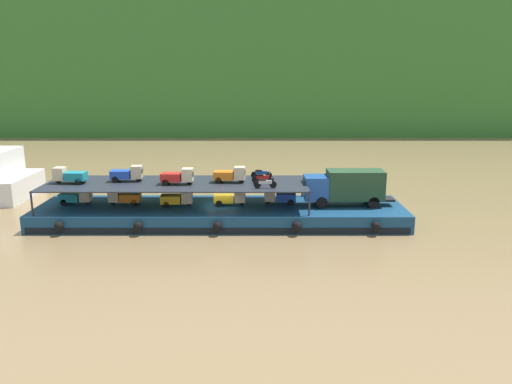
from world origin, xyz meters
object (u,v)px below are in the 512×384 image
Objects in this scene: mini_truck_upper_mid at (129,174)px; motorcycle_upper_port at (266,183)px; cargo_barge at (222,214)px; mini_truck_lower_aft at (125,197)px; mini_truck_upper_fore at (179,176)px; mini_truck_lower_mid at (179,198)px; mini_truck_lower_fore at (231,197)px; mini_truck_lower_bow at (281,196)px; mini_truck_upper_bow at (231,175)px; motorcycle_upper_stbd at (263,174)px; motorcycle_upper_centre at (264,178)px; mini_truck_lower_stern at (78,196)px; mini_truck_upper_stern at (71,175)px; covered_lorry at (347,186)px.

motorcycle_upper_port is (11.99, -2.68, -0.26)m from mini_truck_upper_mid.
mini_truck_lower_aft reaches higher than cargo_barge.
mini_truck_upper_fore reaches higher than cargo_barge.
mini_truck_lower_mid is 1.00× the size of mini_truck_lower_fore.
mini_truck_upper_fore is 7.54m from motorcycle_upper_port.
mini_truck_lower_bow is at bearing 0.72° from mini_truck_lower_aft.
mini_truck_lower_mid is 1.00× the size of mini_truck_upper_mid.
mini_truck_upper_mid is at bearing 177.17° from mini_truck_upper_bow.
cargo_barge is at bearing 7.77° from mini_truck_upper_fore.
motorcycle_upper_stbd is at bearing 7.61° from mini_truck_lower_aft.
mini_truck_lower_aft is at bearing 178.21° from motorcycle_upper_centre.
mini_truck_lower_stern is at bearing 178.61° from mini_truck_lower_fore.
mini_truck_lower_bow is (17.87, 0.08, 0.00)m from mini_truck_lower_stern.
mini_truck_lower_fore is 1.01× the size of mini_truck_upper_fore.
mini_truck_upper_fore reaches higher than motorcycle_upper_centre.
motorcycle_upper_stbd is (-1.60, 1.44, 1.74)m from mini_truck_lower_bow.
mini_truck_lower_stern is 0.99× the size of mini_truck_upper_stern.
motorcycle_upper_stbd is at bearing 138.13° from mini_truck_lower_bow.
mini_truck_upper_stern is 4.84m from mini_truck_upper_mid.
mini_truck_lower_bow is (8.88, 0.75, 0.00)m from mini_truck_lower_mid.
mini_truck_lower_aft is at bearing 169.12° from motorcycle_upper_port.
mini_truck_lower_mid is at bearing -179.05° from covered_lorry.
mini_truck_lower_mid is 4.96m from mini_truck_upper_mid.
mini_truck_upper_fore is 4.48m from mini_truck_upper_bow.
mini_truck_lower_stern is (-23.60, 0.43, -1.00)m from covered_lorry.
mini_truck_upper_stern is at bearing -179.65° from motorcycle_upper_centre.
mini_truck_upper_stern is 16.64m from motorcycle_upper_stbd.
covered_lorry is 2.87× the size of mini_truck_lower_aft.
cargo_barge is 8.62m from mini_truck_lower_aft.
mini_truck_upper_bow is at bearing 174.90° from motorcycle_upper_centre.
mini_truck_upper_mid is 11.85m from motorcycle_upper_centre.
mini_truck_upper_stern reaches higher than motorcycle_upper_port.
mini_truck_upper_fore is at bearing -10.31° from mini_truck_lower_aft.
mini_truck_upper_stern is at bearing 177.47° from mini_truck_upper_fore.
motorcycle_upper_centre is at bearing -5.10° from mini_truck_upper_bow.
mini_truck_lower_stern is at bearing 178.96° from covered_lorry.
mini_truck_lower_stern is 0.99× the size of mini_truck_lower_mid.
mini_truck_upper_stern is (-4.45, -0.48, 2.00)m from mini_truck_lower_aft.
mini_truck_lower_fore is (-10.05, 0.10, -1.00)m from covered_lorry.
mini_truck_upper_mid is at bearing 2.82° from mini_truck_lower_stern.
mini_truck_upper_stern reaches higher than mini_truck_lower_stern.
mini_truck_lower_aft is at bearing 169.69° from mini_truck_upper_fore.
mini_truck_lower_bow is 1.00× the size of mini_truck_upper_mid.
covered_lorry is 14.49m from mini_truck_upper_fore.
mini_truck_lower_bow is 1.00× the size of mini_truck_upper_bow.
mini_truck_upper_bow is 3.23m from motorcycle_upper_stbd.
mini_truck_upper_mid reaches higher than mini_truck_lower_aft.
mini_truck_lower_mid is at bearing 116.09° from mini_truck_upper_fore.
mini_truck_upper_mid reaches higher than mini_truck_lower_bow.
mini_truck_upper_stern is at bearing -178.97° from mini_truck_lower_fore.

